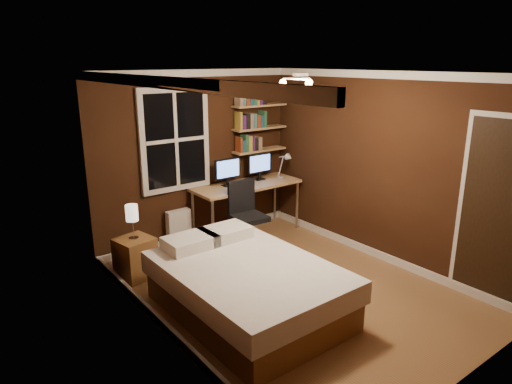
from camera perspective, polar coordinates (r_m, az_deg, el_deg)
floor at (r=5.57m, az=4.16°, el=-12.00°), size 4.20×4.20×0.00m
wall_back at (r=6.76m, az=-7.47°, el=4.31°), size 3.20×0.04×2.50m
wall_left at (r=4.25m, az=-11.93°, el=-3.08°), size 0.04×4.20×2.50m
wall_right at (r=6.25m, az=15.50°, el=2.87°), size 0.04×4.20×2.50m
ceiling at (r=4.91m, az=4.77°, el=14.65°), size 3.20×4.20×0.02m
window at (r=6.52m, az=-10.09°, el=6.43°), size 1.06×0.06×1.46m
door at (r=5.54m, az=28.00°, el=-2.58°), size 0.03×0.82×2.05m
ceiling_fixture at (r=4.84m, az=5.56°, el=13.43°), size 0.44×0.44×0.18m
bookshelf_lower at (r=7.26m, az=0.44°, el=5.26°), size 0.92×0.22×0.03m
books_row_lower at (r=7.23m, az=0.44°, el=6.27°), size 0.42×0.16×0.23m
bookshelf_middle at (r=7.20m, az=0.44°, el=8.00°), size 0.92×0.22×0.03m
books_row_middle at (r=7.18m, az=0.45°, el=9.02°), size 0.48×0.16×0.23m
bookshelf_upper at (r=7.16m, az=0.45°, el=10.77°), size 0.92×0.22×0.03m
books_row_upper at (r=7.14m, az=0.45°, el=11.81°), size 0.48×0.16×0.23m
bed at (r=4.97m, az=-1.18°, el=-11.76°), size 1.50×2.07×0.70m
nightstand at (r=5.93m, az=-14.85°, el=-7.95°), size 0.48×0.48×0.51m
bedside_lamp at (r=5.76m, az=-15.19°, el=-3.64°), size 0.15×0.15×0.44m
radiator at (r=6.77m, az=-9.62°, el=-4.44°), size 0.36×0.12×0.54m
desk at (r=6.96m, az=-1.17°, el=0.54°), size 1.71×0.64×0.81m
monitor_left at (r=6.80m, az=-3.57°, el=2.48°), size 0.43×0.12×0.42m
monitor_right at (r=7.14m, az=0.43°, el=3.18°), size 0.43×0.12×0.42m
desk_lamp at (r=7.22m, az=3.54°, el=3.38°), size 0.14×0.32×0.44m
office_chair at (r=6.49m, az=-1.12°, el=-4.07°), size 0.55×0.55×1.00m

